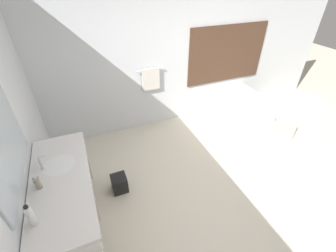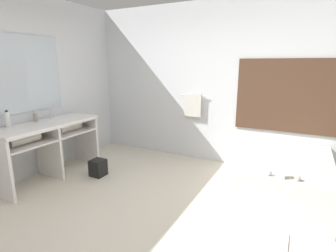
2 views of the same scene
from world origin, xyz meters
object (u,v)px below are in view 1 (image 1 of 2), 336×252
object	(u,v)px
water_bottle_1	(31,216)
waste_bin	(119,183)
soap_dispenser	(37,183)
bathtub	(243,114)

from	to	relation	value
water_bottle_1	waste_bin	bearing A→B (deg)	44.73
soap_dispenser	waste_bin	distance (m)	1.19
soap_dispenser	water_bottle_1	bearing A→B (deg)	-92.49
water_bottle_1	waste_bin	size ratio (longest dim) A/B	0.93
waste_bin	bathtub	bearing A→B (deg)	13.84
bathtub	soap_dispenser	bearing A→B (deg)	-162.97
soap_dispenser	waste_bin	xyz separation A→B (m)	(0.79, 0.40, -0.80)
water_bottle_1	soap_dispenser	size ratio (longest dim) A/B	1.47
bathtub	waste_bin	world-z (taller)	bathtub
soap_dispenser	waste_bin	world-z (taller)	soap_dispenser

